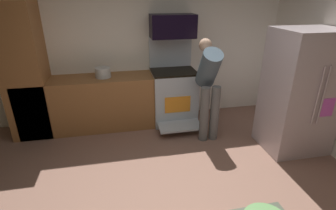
{
  "coord_description": "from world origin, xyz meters",
  "views": [
    {
      "loc": [
        -0.5,
        -2.25,
        2.18
      ],
      "look_at": [
        0.02,
        0.3,
        1.05
      ],
      "focal_mm": 27.6,
      "sensor_mm": 36.0,
      "label": 1
    }
  ],
  "objects_px": {
    "microwave": "(173,26)",
    "stock_pot": "(103,72)",
    "oven_range": "(173,95)",
    "person_cook": "(209,83)",
    "refrigerator": "(300,92)"
  },
  "relations": [
    {
      "from": "microwave",
      "to": "stock_pot",
      "type": "distance_m",
      "value": 1.38
    },
    {
      "from": "microwave",
      "to": "oven_range",
      "type": "bearing_deg",
      "value": -90.0
    },
    {
      "from": "oven_range",
      "to": "person_cook",
      "type": "xyz_separation_m",
      "value": [
        0.4,
        -0.66,
        0.41
      ]
    },
    {
      "from": "microwave",
      "to": "stock_pot",
      "type": "bearing_deg",
      "value": -176.15
    },
    {
      "from": "refrigerator",
      "to": "person_cook",
      "type": "bearing_deg",
      "value": 154.31
    },
    {
      "from": "oven_range",
      "to": "stock_pot",
      "type": "relative_size",
      "value": 5.83
    },
    {
      "from": "person_cook",
      "to": "microwave",
      "type": "bearing_deg",
      "value": 118.18
    },
    {
      "from": "microwave",
      "to": "stock_pot",
      "type": "xyz_separation_m",
      "value": [
        -1.19,
        -0.08,
        -0.7
      ]
    },
    {
      "from": "oven_range",
      "to": "microwave",
      "type": "bearing_deg",
      "value": 90.0
    },
    {
      "from": "refrigerator",
      "to": "stock_pot",
      "type": "distance_m",
      "value": 3.03
    },
    {
      "from": "refrigerator",
      "to": "person_cook",
      "type": "relative_size",
      "value": 1.14
    },
    {
      "from": "person_cook",
      "to": "stock_pot",
      "type": "relative_size",
      "value": 6.05
    },
    {
      "from": "oven_range",
      "to": "person_cook",
      "type": "bearing_deg",
      "value": -58.49
    },
    {
      "from": "stock_pot",
      "to": "oven_range",
      "type": "bearing_deg",
      "value": -0.73
    },
    {
      "from": "microwave",
      "to": "refrigerator",
      "type": "relative_size",
      "value": 0.42
    }
  ]
}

